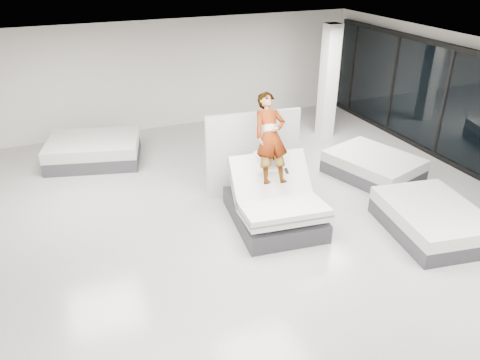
{
  "coord_description": "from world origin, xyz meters",
  "views": [
    {
      "loc": [
        -3.34,
        -6.64,
        5.14
      ],
      "look_at": [
        -0.23,
        0.86,
        1.0
      ],
      "focal_mm": 35.0,
      "sensor_mm": 36.0,
      "label": 1
    }
  ],
  "objects": [
    {
      "name": "column",
      "position": [
        4.0,
        4.5,
        1.6
      ],
      "size": [
        0.4,
        0.4,
        3.2
      ],
      "primitive_type": "cube",
      "color": "white",
      "rests_on": "floor"
    },
    {
      "name": "hero_bed",
      "position": [
        0.44,
        0.64,
        0.41
      ],
      "size": [
        1.85,
        2.31,
        1.42
      ],
      "color": "#38393D",
      "rests_on": "floor"
    },
    {
      "name": "flat_bed_right_near",
      "position": [
        3.12,
        -0.88,
        0.29
      ],
      "size": [
        1.9,
        2.34,
        0.58
      ],
      "color": "#38393D",
      "rests_on": "floor"
    },
    {
      "name": "room",
      "position": [
        0.0,
        0.0,
        1.6
      ],
      "size": [
        14.0,
        14.04,
        3.2
      ],
      "color": "#B7B4AD",
      "rests_on": "ground"
    },
    {
      "name": "flat_bed_right_far",
      "position": [
        3.59,
        1.61,
        0.28
      ],
      "size": [
        2.07,
        2.41,
        0.56
      ],
      "color": "#38393D",
      "rests_on": "floor"
    },
    {
      "name": "divider_panel",
      "position": [
        0.56,
        2.01,
        0.96
      ],
      "size": [
        2.11,
        0.34,
        1.92
      ],
      "primitive_type": "cube",
      "rotation": [
        0.0,
        0.0,
        -0.12
      ],
      "color": "beige",
      "rests_on": "floor"
    },
    {
      "name": "remote",
      "position": [
        0.65,
        0.61,
        1.15
      ],
      "size": [
        0.07,
        0.15,
        0.08
      ],
      "primitive_type": "cube",
      "rotation": [
        0.35,
        0.0,
        -0.12
      ],
      "color": "black",
      "rests_on": "person"
    },
    {
      "name": "flat_bed_left_far",
      "position": [
        -2.57,
        5.15,
        0.31
      ],
      "size": [
        2.63,
        2.22,
        0.62
      ],
      "color": "#38393D",
      "rests_on": "floor"
    },
    {
      "name": "person",
      "position": [
        0.48,
        0.98,
        1.38
      ],
      "size": [
        0.87,
        1.84,
        1.34
      ],
      "primitive_type": "imported",
      "rotation": [
        1.01,
        0.0,
        -0.12
      ],
      "color": "slate",
      "rests_on": "hero_bed"
    }
  ]
}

